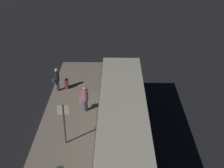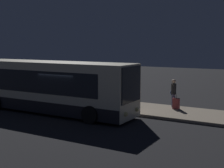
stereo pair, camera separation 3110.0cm
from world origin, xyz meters
name	(u,v)px [view 1 (the left image)]	position (x,y,z in m)	size (l,w,h in m)	color
ground	(123,133)	(0.00, 0.00, 0.00)	(80.00, 80.00, 0.00)	#232326
platform	(67,132)	(0.00, 3.33, 0.08)	(20.00, 3.47, 0.17)	gray
bus_lead	(122,127)	(-1.52, 0.07, 1.55)	(11.35, 2.70, 3.12)	beige
passenger_boarding	(57,79)	(4.88, 4.67, 1.15)	(0.52, 0.58, 1.79)	#4C476B
passenger_waiting	(85,98)	(2.25, 2.41, 1.11)	(0.45, 0.61, 1.76)	#4C476B
suitcase	(67,84)	(5.27, 4.06, 0.51)	(0.42, 0.21, 0.92)	maroon
sign_post	(64,120)	(-1.11, 3.21, 1.73)	(0.10, 0.62, 2.49)	#4C4C51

